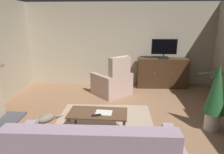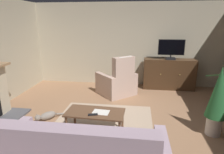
{
  "view_description": "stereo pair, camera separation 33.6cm",
  "coord_description": "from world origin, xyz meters",
  "px_view_note": "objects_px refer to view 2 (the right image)",
  "views": [
    {
      "loc": [
        0.02,
        -3.59,
        2.06
      ],
      "look_at": [
        -0.15,
        0.3,
        0.95
      ],
      "focal_mm": 31.46,
      "sensor_mm": 36.0,
      "label": 1
    },
    {
      "loc": [
        0.35,
        -3.56,
        2.06
      ],
      "look_at": [
        -0.15,
        0.3,
        0.95
      ],
      "focal_mm": 31.46,
      "sensor_mm": 36.0,
      "label": 2
    }
  ],
  "objects_px": {
    "armchair_facing_sofa": "(117,83)",
    "folded_newspaper": "(101,112)",
    "tv_remote": "(93,114)",
    "potted_plant_on_hearth_side": "(223,95)",
    "potted_plant_small_fern_corner": "(218,98)",
    "coffee_table": "(95,114)",
    "television": "(171,49)",
    "cat": "(47,116)",
    "tv_cabinet": "(169,75)"
  },
  "relations": [
    {
      "from": "tv_remote",
      "to": "coffee_table",
      "type": "bearing_deg",
      "value": -109.76
    },
    {
      "from": "potted_plant_on_hearth_side",
      "to": "cat",
      "type": "height_order",
      "value": "potted_plant_on_hearth_side"
    },
    {
      "from": "coffee_table",
      "to": "tv_cabinet",
      "type": "bearing_deg",
      "value": 58.76
    },
    {
      "from": "potted_plant_on_hearth_side",
      "to": "cat",
      "type": "bearing_deg",
      "value": -161.21
    },
    {
      "from": "television",
      "to": "cat",
      "type": "relative_size",
      "value": 1.5
    },
    {
      "from": "armchair_facing_sofa",
      "to": "cat",
      "type": "relative_size",
      "value": 2.45
    },
    {
      "from": "television",
      "to": "tv_remote",
      "type": "xyz_separation_m",
      "value": [
        -1.74,
        -2.94,
        -0.8
      ]
    },
    {
      "from": "coffee_table",
      "to": "potted_plant_on_hearth_side",
      "type": "relative_size",
      "value": 1.33
    },
    {
      "from": "coffee_table",
      "to": "potted_plant_small_fern_corner",
      "type": "distance_m",
      "value": 2.24
    },
    {
      "from": "armchair_facing_sofa",
      "to": "potted_plant_small_fern_corner",
      "type": "height_order",
      "value": "potted_plant_small_fern_corner"
    },
    {
      "from": "potted_plant_on_hearth_side",
      "to": "cat",
      "type": "distance_m",
      "value": 4.33
    },
    {
      "from": "coffee_table",
      "to": "tv_remote",
      "type": "distance_m",
      "value": 0.15
    },
    {
      "from": "armchair_facing_sofa",
      "to": "potted_plant_small_fern_corner",
      "type": "relative_size",
      "value": 0.95
    },
    {
      "from": "potted_plant_small_fern_corner",
      "to": "coffee_table",
      "type": "bearing_deg",
      "value": -173.21
    },
    {
      "from": "tv_cabinet",
      "to": "potted_plant_small_fern_corner",
      "type": "xyz_separation_m",
      "value": [
        0.47,
        -2.59,
        0.29
      ]
    },
    {
      "from": "tv_remote",
      "to": "folded_newspaper",
      "type": "distance_m",
      "value": 0.17
    },
    {
      "from": "television",
      "to": "folded_newspaper",
      "type": "xyz_separation_m",
      "value": [
        -1.62,
        -2.81,
        -0.81
      ]
    },
    {
      "from": "coffee_table",
      "to": "tv_remote",
      "type": "relative_size",
      "value": 6.44
    },
    {
      "from": "folded_newspaper",
      "to": "armchair_facing_sofa",
      "type": "distance_m",
      "value": 2.14
    },
    {
      "from": "coffee_table",
      "to": "potted_plant_small_fern_corner",
      "type": "relative_size",
      "value": 0.83
    },
    {
      "from": "television",
      "to": "cat",
      "type": "xyz_separation_m",
      "value": [
        -2.89,
        -2.41,
        -1.17
      ]
    },
    {
      "from": "television",
      "to": "cat",
      "type": "bearing_deg",
      "value": -140.22
    },
    {
      "from": "armchair_facing_sofa",
      "to": "cat",
      "type": "bearing_deg",
      "value": -128.07
    },
    {
      "from": "tv_cabinet",
      "to": "potted_plant_on_hearth_side",
      "type": "bearing_deg",
      "value": -41.53
    },
    {
      "from": "potted_plant_small_fern_corner",
      "to": "television",
      "type": "bearing_deg",
      "value": 100.44
    },
    {
      "from": "coffee_table",
      "to": "potted_plant_on_hearth_side",
      "type": "distance_m",
      "value": 3.44
    },
    {
      "from": "potted_plant_small_fern_corner",
      "to": "cat",
      "type": "distance_m",
      "value": 3.43
    },
    {
      "from": "coffee_table",
      "to": "tv_remote",
      "type": "bearing_deg",
      "value": -93.88
    },
    {
      "from": "folded_newspaper",
      "to": "armchair_facing_sofa",
      "type": "xyz_separation_m",
      "value": [
        0.08,
        2.13,
        -0.1
      ]
    },
    {
      "from": "coffee_table",
      "to": "cat",
      "type": "xyz_separation_m",
      "value": [
        -1.16,
        0.39,
        -0.31
      ]
    },
    {
      "from": "television",
      "to": "tv_remote",
      "type": "distance_m",
      "value": 3.5
    },
    {
      "from": "tv_remote",
      "to": "potted_plant_small_fern_corner",
      "type": "relative_size",
      "value": 0.13
    },
    {
      "from": "cat",
      "to": "potted_plant_small_fern_corner",
      "type": "bearing_deg",
      "value": -2.2
    },
    {
      "from": "tv_cabinet",
      "to": "potted_plant_small_fern_corner",
      "type": "bearing_deg",
      "value": -79.77
    },
    {
      "from": "television",
      "to": "potted_plant_small_fern_corner",
      "type": "xyz_separation_m",
      "value": [
        0.47,
        -2.54,
        -0.52
      ]
    },
    {
      "from": "coffee_table",
      "to": "tv_remote",
      "type": "height_order",
      "value": "tv_remote"
    },
    {
      "from": "folded_newspaper",
      "to": "potted_plant_on_hearth_side",
      "type": "distance_m",
      "value": 3.35
    },
    {
      "from": "folded_newspaper",
      "to": "armchair_facing_sofa",
      "type": "bearing_deg",
      "value": 92.49
    },
    {
      "from": "tv_remote",
      "to": "folded_newspaper",
      "type": "xyz_separation_m",
      "value": [
        0.12,
        0.13,
        -0.01
      ]
    },
    {
      "from": "tv_cabinet",
      "to": "potted_plant_small_fern_corner",
      "type": "distance_m",
      "value": 2.65
    },
    {
      "from": "folded_newspaper",
      "to": "potted_plant_small_fern_corner",
      "type": "relative_size",
      "value": 0.23
    },
    {
      "from": "tv_cabinet",
      "to": "armchair_facing_sofa",
      "type": "relative_size",
      "value": 1.24
    },
    {
      "from": "armchair_facing_sofa",
      "to": "folded_newspaper",
      "type": "bearing_deg",
      "value": -92.19
    },
    {
      "from": "tv_cabinet",
      "to": "armchair_facing_sofa",
      "type": "bearing_deg",
      "value": -154.57
    },
    {
      "from": "folded_newspaper",
      "to": "television",
      "type": "bearing_deg",
      "value": 64.72
    },
    {
      "from": "tv_remote",
      "to": "potted_plant_on_hearth_side",
      "type": "bearing_deg",
      "value": -162.77
    },
    {
      "from": "tv_cabinet",
      "to": "cat",
      "type": "bearing_deg",
      "value": -139.61
    },
    {
      "from": "folded_newspaper",
      "to": "cat",
      "type": "distance_m",
      "value": 1.38
    },
    {
      "from": "armchair_facing_sofa",
      "to": "cat",
      "type": "xyz_separation_m",
      "value": [
        -1.36,
        -1.73,
        -0.26
      ]
    },
    {
      "from": "tv_cabinet",
      "to": "television",
      "type": "distance_m",
      "value": 0.81
    }
  ]
}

